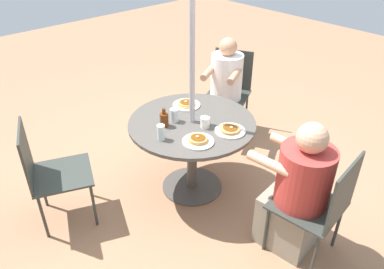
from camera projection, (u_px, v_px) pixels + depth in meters
ground_plane at (192, 186)px, 3.59m from camera, size 12.00×12.00×0.00m
patio_table at (192, 134)px, 3.27m from camera, size 1.09×1.09×0.72m
umbrella_pole at (192, 84)px, 3.02m from camera, size 0.05×0.05×2.13m
patio_chair_north at (321, 203)px, 2.63m from camera, size 0.51×0.51×0.91m
diner_north at (297, 194)px, 2.75m from camera, size 0.59×0.43×1.11m
patio_chair_east at (230, 87)px, 4.27m from camera, size 0.62×0.62×0.91m
diner_east at (225, 93)px, 4.13m from camera, size 0.53×0.60×1.13m
patio_chair_south at (48, 169)px, 2.96m from camera, size 0.61×0.61×0.91m
pancake_plate_a at (198, 140)px, 2.92m from camera, size 0.25×0.25×0.05m
pancake_plate_b at (186, 104)px, 3.44m from camera, size 0.25×0.25×0.05m
pancake_plate_c at (230, 130)px, 3.05m from camera, size 0.25×0.25×0.05m
syrup_bottle at (164, 119)px, 3.10m from camera, size 0.10×0.07×0.16m
coffee_cup at (205, 122)px, 3.09m from camera, size 0.08×0.08×0.09m
drinking_glass_a at (174, 115)px, 3.17m from camera, size 0.07×0.07×0.12m
drinking_glass_b at (161, 132)px, 2.93m from camera, size 0.06×0.06×0.13m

